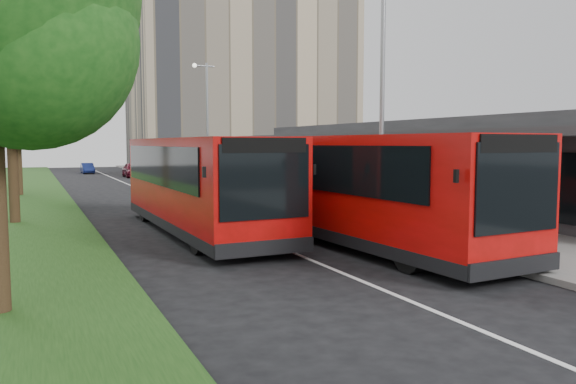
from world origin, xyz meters
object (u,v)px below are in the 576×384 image
object	(u,v)px
lamp_post_far	(206,116)
bus_main	(360,189)
car_near	(133,170)
car_far	(87,168)
tree_far	(16,104)
lamp_post_near	(380,90)
bus_second	(200,184)
litter_bin	(314,196)
tree_mid	(8,70)
bollard	(227,181)

from	to	relation	value
lamp_post_far	bus_main	world-z (taller)	lamp_post_far
car_near	bus_main	bearing A→B (deg)	-88.59
car_near	car_far	world-z (taller)	car_near
tree_far	lamp_post_near	bearing A→B (deg)	-59.71
tree_far	lamp_post_far	world-z (taller)	lamp_post_far
bus_second	car_far	distance (m)	40.33
bus_main	car_near	size ratio (longest dim) A/B	2.94
lamp_post_far	litter_bin	world-z (taller)	lamp_post_far
tree_mid	car_far	size ratio (longest dim) A/B	2.77
car_far	lamp_post_far	bearing A→B (deg)	-77.79
bus_main	bollard	bearing A→B (deg)	80.41
tree_far	bus_main	size ratio (longest dim) A/B	0.70
bollard	car_near	size ratio (longest dim) A/B	0.25
lamp_post_near	lamp_post_far	xyz separation A→B (m)	(0.00, 20.00, 0.00)
tree_mid	car_far	bearing A→B (deg)	80.88
tree_mid	car_near	world-z (taller)	tree_mid
car_near	tree_far	bearing A→B (deg)	-118.99
tree_mid	lamp_post_near	distance (m)	13.20
bus_main	car_far	xyz separation A→B (m)	(-3.65, 44.39, -1.12)
bollard	car_near	world-z (taller)	car_near
lamp_post_near	car_far	world-z (taller)	lamp_post_near
bollard	car_far	world-z (taller)	bollard
tree_mid	bus_main	bearing A→B (deg)	-42.80
tree_mid	bus_second	world-z (taller)	tree_mid
bus_second	tree_mid	bearing A→B (deg)	140.25
tree_mid	lamp_post_far	distance (m)	17.09
lamp_post_near	lamp_post_far	bearing A→B (deg)	90.00
tree_far	bus_second	world-z (taller)	tree_far
tree_far	bus_second	distance (m)	17.91
car_far	bollard	bearing A→B (deg)	-78.15
lamp_post_far	bus_second	bearing A→B (deg)	-107.20
bus_second	lamp_post_near	bearing A→B (deg)	-24.88
lamp_post_far	bollard	world-z (taller)	lamp_post_far
lamp_post_near	car_near	xyz separation A→B (m)	(-2.32, 34.63, -4.06)
lamp_post_near	litter_bin	world-z (taller)	lamp_post_near
tree_far	bus_second	xyz separation A→B (m)	(5.69, -16.61, -3.53)
tree_mid	lamp_post_near	bearing A→B (deg)	-32.36
tree_mid	tree_far	xyz separation A→B (m)	(0.00, 12.00, -0.44)
car_near	car_far	size ratio (longest dim) A/B	1.24
lamp_post_near	bus_second	bearing A→B (deg)	155.84
bollard	car_far	distance (m)	26.15
litter_bin	car_far	bearing A→B (deg)	100.77
car_near	bus_second	bearing A→B (deg)	-95.03
litter_bin	car_near	size ratio (longest dim) A/B	0.21
lamp_post_near	litter_bin	bearing A→B (deg)	79.52
tree_far	car_near	bearing A→B (deg)	60.51
bus_main	litter_bin	bearing A→B (deg)	68.00
tree_mid	litter_bin	bearing A→B (deg)	1.10
bus_second	litter_bin	bearing A→B (deg)	34.85
tree_far	lamp_post_far	xyz separation A→B (m)	(11.13, 0.95, -0.43)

